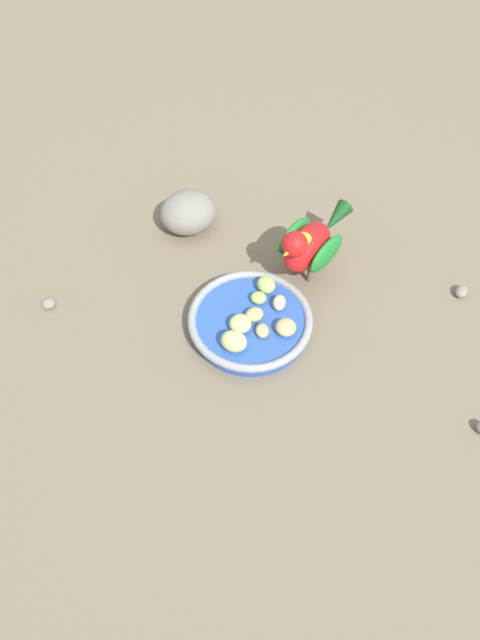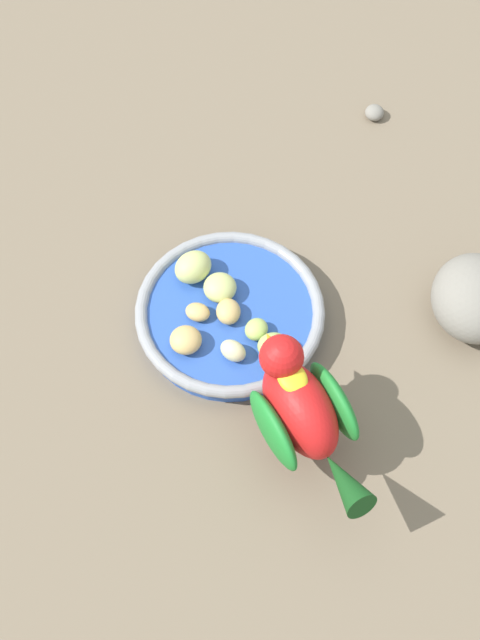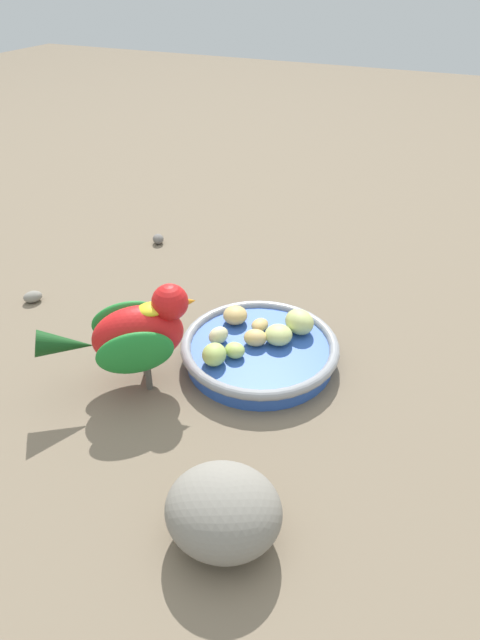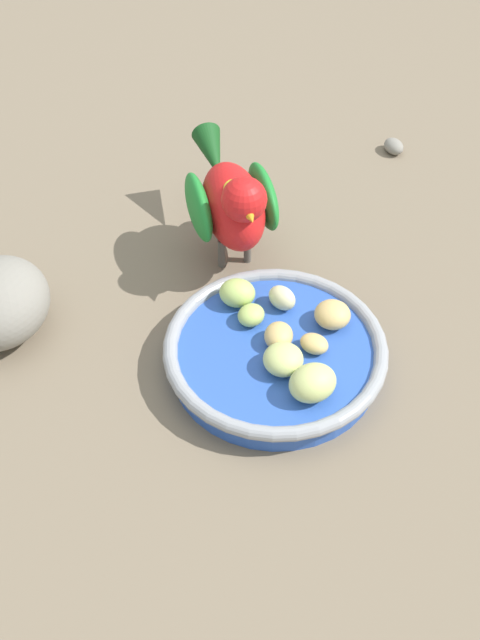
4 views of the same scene
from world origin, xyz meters
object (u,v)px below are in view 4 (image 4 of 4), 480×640
apple_piece_0 (282,298)px  apple_piece_5 (313,383)px  apple_piece_4 (332,315)px  apple_piece_6 (275,335)px  apple_piece_1 (283,359)px  apple_piece_3 (251,315)px  feeding_bowl (274,353)px  apple_piece_2 (314,344)px  parrot (232,200)px  pebble_0 (394,146)px  apple_piece_7 (237,293)px

apple_piece_0 → apple_piece_5: 0.10m
apple_piece_4 → apple_piece_6: (0.03, 0.04, -0.00)m
apple_piece_1 → apple_piece_3: (0.05, -0.04, -0.00)m
apple_piece_1 → apple_piece_6: bearing=-53.9°
feeding_bowl → apple_piece_2: size_ratio=7.67×
apple_piece_6 → parrot: size_ratio=0.19×
apple_piece_4 → apple_piece_5: apple_piece_5 is taller
feeding_bowl → apple_piece_6: size_ratio=6.77×
apple_piece_5 → pebble_0: (0.05, -0.37, -0.03)m
apple_piece_4 → pebble_0: 0.30m
feeding_bowl → apple_piece_0: 0.05m
apple_piece_1 → apple_piece_6: (0.02, -0.02, -0.00)m
apple_piece_2 → apple_piece_6: size_ratio=0.88×
apple_piece_3 → apple_piece_6: 0.03m
apple_piece_5 → pebble_0: 0.38m
apple_piece_2 → apple_piece_3: apple_piece_3 is taller
apple_piece_0 → apple_piece_7: bearing=19.2°
apple_piece_1 → parrot: (0.11, -0.13, 0.04)m
apple_piece_0 → apple_piece_6: bearing=106.2°
apple_piece_4 → parrot: 0.14m
apple_piece_5 → apple_piece_0: bearing=-52.8°
apple_piece_0 → apple_piece_7: size_ratio=0.84×
apple_piece_3 → pebble_0: 0.32m
apple_piece_6 → apple_piece_7: 0.06m
pebble_0 → apple_piece_4: bearing=97.6°
apple_piece_1 → apple_piece_4: 0.07m
apple_piece_1 → parrot: size_ratio=0.22×
apple_piece_1 → apple_piece_6: 0.03m
apple_piece_6 → pebble_0: 0.34m
apple_piece_0 → apple_piece_4: bearing=179.6°
apple_piece_2 → apple_piece_0: bearing=-38.2°
apple_piece_4 → parrot: (0.12, -0.06, 0.04)m
apple_piece_6 → apple_piece_7: bearing=-30.2°
apple_piece_2 → apple_piece_3: size_ratio=1.02×
apple_piece_0 → parrot: parrot is taller
apple_piece_6 → apple_piece_3: bearing=-23.8°
apple_piece_6 → apple_piece_2: bearing=-168.8°
apple_piece_1 → apple_piece_4: bearing=-105.2°
apple_piece_5 → pebble_0: bearing=-81.9°
apple_piece_4 → feeding_bowl: bearing=55.2°
pebble_0 → apple_piece_3: bearing=85.9°
apple_piece_2 → apple_piece_5: bearing=110.0°
apple_piece_4 → apple_piece_6: apple_piece_4 is taller
apple_piece_1 → apple_piece_2: apple_piece_1 is taller
apple_piece_3 → apple_piece_4: apple_piece_4 is taller
parrot → pebble_0: 0.25m
feeding_bowl → apple_piece_4: 0.06m
apple_piece_3 → pebble_0: (-0.02, -0.32, -0.02)m
apple_piece_3 → feeding_bowl: bearing=148.8°
feeding_bowl → apple_piece_5: bearing=144.9°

